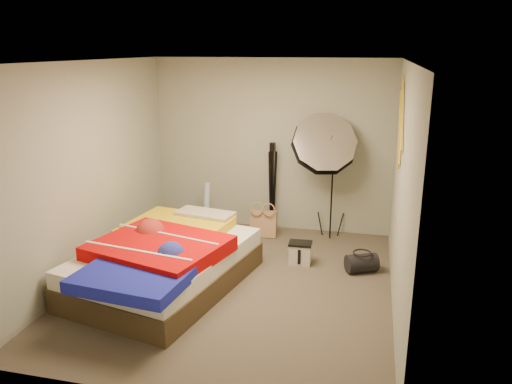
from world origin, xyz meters
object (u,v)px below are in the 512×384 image
(bed, at_px, (165,261))
(duffel_bag, at_px, (362,263))
(camera_case, at_px, (300,254))
(tote_bag, at_px, (263,224))
(photo_umbrella, at_px, (324,145))
(camera_tripod, at_px, (272,181))
(wrapping_roll, at_px, (206,208))

(bed, bearing_deg, duffel_bag, 22.49)
(duffel_bag, xyz_separation_m, bed, (-2.17, -0.90, 0.20))
(camera_case, bearing_deg, tote_bag, 126.40)
(photo_umbrella, distance_m, camera_tripod, 0.98)
(camera_tripod, bearing_deg, bed, -111.23)
(wrapping_roll, bearing_deg, tote_bag, 1.69)
(camera_case, relative_size, camera_tripod, 0.20)
(camera_case, distance_m, photo_umbrella, 1.54)
(tote_bag, xyz_separation_m, duffel_bag, (1.42, -0.89, -0.08))
(photo_umbrella, bearing_deg, camera_case, -99.71)
(duffel_bag, bearing_deg, camera_tripod, 114.02)
(camera_case, distance_m, duffel_bag, 0.77)
(bed, bearing_deg, photo_umbrella, 50.26)
(duffel_bag, bearing_deg, wrapping_roll, 134.39)
(wrapping_roll, bearing_deg, camera_case, -28.02)
(tote_bag, distance_m, photo_umbrella, 1.42)
(camera_tripod, bearing_deg, photo_umbrella, -15.40)
(wrapping_roll, distance_m, duffel_bag, 2.45)
(wrapping_roll, distance_m, bed, 1.77)
(bed, height_order, camera_tripod, camera_tripod)
(wrapping_roll, xyz_separation_m, camera_tripod, (0.91, 0.32, 0.39))
(tote_bag, bearing_deg, wrapping_roll, 179.94)
(photo_umbrella, bearing_deg, tote_bag, -173.52)
(wrapping_roll, distance_m, camera_tripod, 1.04)
(bed, xyz_separation_m, camera_tripod, (0.81, 2.09, 0.45))
(bed, bearing_deg, tote_bag, 67.29)
(duffel_bag, relative_size, camera_tripod, 0.28)
(camera_case, bearing_deg, photo_umbrella, 78.24)
(photo_umbrella, height_order, camera_tripod, photo_umbrella)
(wrapping_roll, xyz_separation_m, camera_case, (1.51, -0.80, -0.24))
(wrapping_roll, xyz_separation_m, duffel_bag, (2.27, -0.86, -0.26))
(photo_umbrella, bearing_deg, camera_tripod, 164.60)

